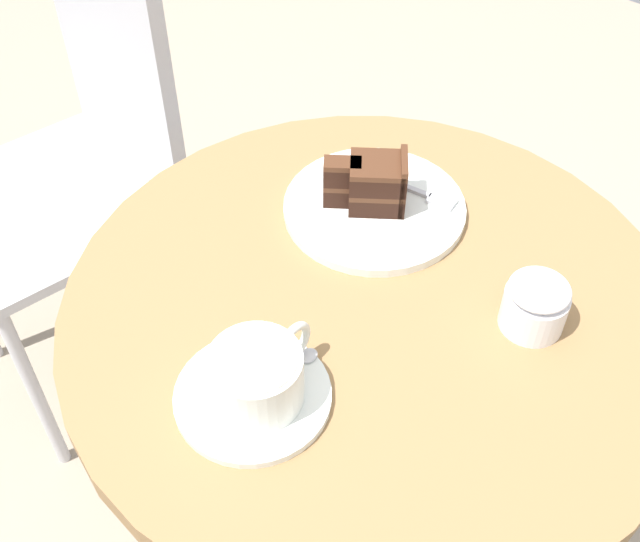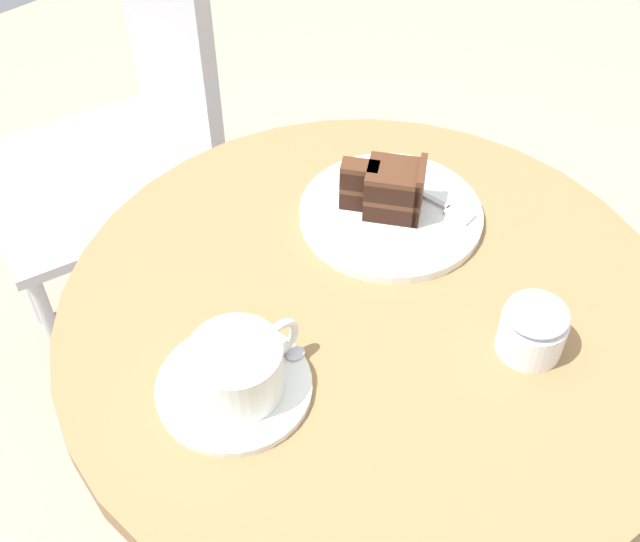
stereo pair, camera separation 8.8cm
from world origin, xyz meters
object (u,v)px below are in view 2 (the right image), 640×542
at_px(napkin, 381,214).
at_px(fork, 436,201).
at_px(saucer, 234,387).
at_px(sugar_pot, 533,328).
at_px(cake_plate, 391,214).
at_px(cake_slice, 389,189).
at_px(teaspoon, 273,349).
at_px(coffee_cup, 238,367).
at_px(cafe_chair, 131,135).

bearing_deg(napkin, fork, -34.10).
xyz_separation_m(saucer, sugar_pot, (0.27, -0.17, 0.03)).
bearing_deg(napkin, sugar_pot, -96.97).
height_order(cake_plate, sugar_pot, sugar_pot).
xyz_separation_m(cake_plate, cake_slice, (-0.00, 0.00, 0.04)).
height_order(teaspoon, napkin, teaspoon).
bearing_deg(cake_plate, coffee_cup, -165.03).
xyz_separation_m(coffee_cup, napkin, (0.29, 0.09, -0.04)).
bearing_deg(cake_slice, saucer, -165.41).
xyz_separation_m(saucer, napkin, (0.30, 0.09, -0.00)).
xyz_separation_m(coffee_cup, teaspoon, (0.05, 0.01, -0.03)).
bearing_deg(cake_plate, fork, -28.07).
xyz_separation_m(napkin, sugar_pot, (-0.03, -0.25, 0.03)).
distance_m(coffee_cup, teaspoon, 0.06).
relative_size(fork, cafe_chair, 0.16).
bearing_deg(coffee_cup, sugar_pot, -31.63).
distance_m(teaspoon, sugar_pot, 0.27).
bearing_deg(sugar_pot, cafe_chair, 90.30).
relative_size(teaspoon, sugar_pot, 1.28).
height_order(coffee_cup, fork, coffee_cup).
height_order(saucer, fork, fork).
bearing_deg(cake_slice, cake_plate, -79.56).
distance_m(saucer, napkin, 0.31).
xyz_separation_m(cake_slice, cafe_chair, (-0.04, 0.58, -0.22)).
distance_m(saucer, cafe_chair, 0.73).
height_order(saucer, teaspoon, teaspoon).
distance_m(saucer, cake_plate, 0.31).
bearing_deg(cafe_chair, napkin, 15.64).
distance_m(saucer, coffee_cup, 0.04).
distance_m(saucer, cake_slice, 0.32).
distance_m(teaspoon, cafe_chair, 0.71).
bearing_deg(sugar_pot, saucer, 147.85).
bearing_deg(cake_plate, saucer, -166.27).
xyz_separation_m(teaspoon, sugar_pot, (0.21, -0.17, 0.02)).
distance_m(cake_plate, fork, 0.06).
height_order(napkin, sugar_pot, sugar_pot).
relative_size(teaspoon, napkin, 0.45).
bearing_deg(cake_plate, sugar_pot, -98.64).
xyz_separation_m(teaspoon, napkin, (0.24, 0.08, -0.01)).
xyz_separation_m(saucer, cake_slice, (0.30, 0.08, 0.04)).
relative_size(coffee_cup, cake_plate, 0.56).
distance_m(teaspoon, cake_slice, 0.26).
relative_size(fork, napkin, 0.70).
distance_m(coffee_cup, cafe_chair, 0.74).
bearing_deg(teaspoon, cake_slice, 76.97).
relative_size(coffee_cup, sugar_pot, 1.81).
relative_size(coffee_cup, cafe_chair, 0.15).
bearing_deg(teaspoon, coffee_cup, -105.99).
distance_m(cake_plate, cafe_chair, 0.61).
bearing_deg(cafe_chair, sugar_pot, 12.40).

